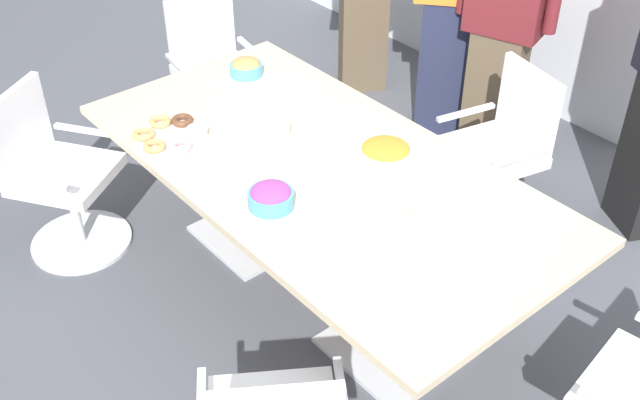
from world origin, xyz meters
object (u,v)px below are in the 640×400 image
conference_table (320,187)px  snack_bowl_cookies (246,67)px  napkin_pile (267,127)px  office_chair_1 (214,79)px  snack_bowl_candy_mix (271,196)px  person_standing_2 (504,20)px  plate_stack (433,213)px  office_chair_0 (497,159)px  snack_bowl_chips_orange (386,152)px  office_chair_2 (59,181)px  donut_platter (170,135)px

conference_table → snack_bowl_cookies: 0.98m
snack_bowl_cookies → napkin_pile: size_ratio=1.17×
office_chair_1 → snack_bowl_candy_mix: office_chair_1 is taller
person_standing_2 → snack_bowl_cookies: person_standing_2 is taller
plate_stack → office_chair_0: bearing=112.7°
snack_bowl_candy_mix → snack_bowl_cookies: 1.20m
snack_bowl_candy_mix → snack_bowl_cookies: (-1.03, 0.61, -0.00)m
conference_table → office_chair_1: size_ratio=2.64×
snack_bowl_chips_orange → napkin_pile: 0.59m
snack_bowl_candy_mix → napkin_pile: (-0.47, 0.33, -0.01)m
plate_stack → napkin_pile: napkin_pile is taller
snack_bowl_chips_orange → person_standing_2: bearing=108.4°
office_chair_2 → snack_bowl_candy_mix: bearing=76.0°
office_chair_2 → office_chair_0: bearing=111.1°
office_chair_0 → snack_bowl_chips_orange: office_chair_0 is taller
office_chair_1 → snack_bowl_candy_mix: (1.66, -0.79, 0.39)m
snack_bowl_chips_orange → napkin_pile: (-0.52, -0.29, 0.00)m
snack_bowl_candy_mix → napkin_pile: bearing=144.5°
donut_platter → plate_stack: (1.23, 0.52, -0.00)m
office_chair_1 → donut_platter: (0.92, -0.84, 0.36)m
office_chair_0 → snack_bowl_cookies: size_ratio=5.12×
office_chair_2 → plate_stack: bearing=84.0°
office_chair_2 → snack_bowl_cookies: office_chair_2 is taller
snack_bowl_cookies → donut_platter: size_ratio=0.49×
person_standing_2 → snack_bowl_cookies: 1.54m
snack_bowl_candy_mix → office_chair_2: bearing=-160.0°
conference_table → napkin_pile: bearing=-176.1°
office_chair_1 → office_chair_2: bearing=28.8°
donut_platter → napkin_pile: bearing=53.8°
plate_stack → napkin_pile: bearing=-171.7°
person_standing_2 → plate_stack: (0.90, -1.55, -0.11)m
person_standing_2 → napkin_pile: 1.69m
office_chair_2 → person_standing_2: (0.84, 2.47, 0.47)m
snack_bowl_candy_mix → plate_stack: snack_bowl_candy_mix is taller
office_chair_0 → snack_bowl_cookies: 1.45m
office_chair_0 → person_standing_2: bearing=-35.0°
office_chair_0 → snack_bowl_candy_mix: bearing=100.9°
donut_platter → office_chair_0: bearing=61.3°
office_chair_2 → snack_bowl_candy_mix: (1.25, 0.46, 0.39)m
office_chair_2 → snack_bowl_chips_orange: (1.30, 1.07, 0.38)m
office_chair_0 → office_chair_2: (-1.33, -1.91, 0.00)m
conference_table → snack_bowl_chips_orange: bearing=59.2°
office_chair_2 → conference_table: bearing=91.3°
office_chair_1 → plate_stack: (2.15, -0.32, 0.36)m
plate_stack → donut_platter: bearing=-157.3°
office_chair_0 → office_chair_2: size_ratio=1.00×
plate_stack → snack_bowl_cookies: bearing=174.6°
snack_bowl_candy_mix → napkin_pile: size_ratio=1.30×
snack_bowl_candy_mix → office_chair_1: bearing=154.6°
snack_bowl_chips_orange → snack_bowl_candy_mix: bearing=-95.0°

